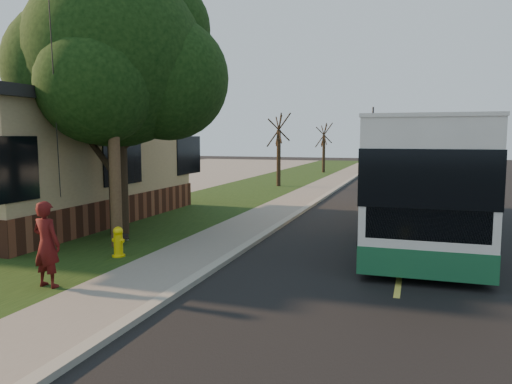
# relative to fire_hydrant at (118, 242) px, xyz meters

# --- Properties ---
(ground) EXTENTS (120.00, 120.00, 0.00)m
(ground) POSITION_rel_fire_hydrant_xyz_m (2.60, 0.00, -0.43)
(ground) COLOR black
(ground) RESTS_ON ground
(road) EXTENTS (8.00, 80.00, 0.01)m
(road) POSITION_rel_fire_hydrant_xyz_m (6.60, 10.00, -0.43)
(road) COLOR black
(road) RESTS_ON ground
(curb) EXTENTS (0.25, 80.00, 0.12)m
(curb) POSITION_rel_fire_hydrant_xyz_m (2.60, 10.00, -0.37)
(curb) COLOR gray
(curb) RESTS_ON ground
(sidewalk) EXTENTS (2.00, 80.00, 0.08)m
(sidewalk) POSITION_rel_fire_hydrant_xyz_m (1.60, 10.00, -0.39)
(sidewalk) COLOR slate
(sidewalk) RESTS_ON ground
(grass_verge) EXTENTS (5.00, 80.00, 0.07)m
(grass_verge) POSITION_rel_fire_hydrant_xyz_m (-1.90, 10.00, -0.40)
(grass_verge) COLOR black
(grass_verge) RESTS_ON ground
(building_lot) EXTENTS (15.00, 80.00, 0.04)m
(building_lot) POSITION_rel_fire_hydrant_xyz_m (-11.90, 10.00, -0.41)
(building_lot) COLOR slate
(building_lot) RESTS_ON ground
(fire_hydrant) EXTENTS (0.32, 0.32, 0.74)m
(fire_hydrant) POSITION_rel_fire_hydrant_xyz_m (0.00, 0.00, 0.00)
(fire_hydrant) COLOR yellow
(fire_hydrant) RESTS_ON grass_verge
(utility_pole) EXTENTS (2.86, 3.21, 9.07)m
(utility_pole) POSITION_rel_fire_hydrant_xyz_m (-0.71, 0.99, 4.20)
(utility_pole) COLOR #473321
(utility_pole) RESTS_ON ground
(leafy_tree) EXTENTS (6.30, 6.00, 7.80)m
(leafy_tree) POSITION_rel_fire_hydrant_xyz_m (-1.57, 2.65, 4.73)
(leafy_tree) COLOR black
(leafy_tree) RESTS_ON grass_verge
(bare_tree_near) EXTENTS (1.38, 1.21, 4.31)m
(bare_tree_near) POSITION_rel_fire_hydrant_xyz_m (-0.90, 18.00, 1.72)
(bare_tree_near) COLOR black
(bare_tree_near) RESTS_ON grass_verge
(bare_tree_far) EXTENTS (1.38, 1.21, 4.03)m
(bare_tree_far) POSITION_rel_fire_hydrant_xyz_m (-0.40, 30.00, 1.57)
(bare_tree_far) COLOR black
(bare_tree_far) RESTS_ON grass_verge
(traffic_signal) EXTENTS (0.18, 0.22, 5.50)m
(traffic_signal) POSITION_rel_fire_hydrant_xyz_m (3.10, 34.00, 2.73)
(traffic_signal) COLOR #2D2D30
(traffic_signal) RESTS_ON ground
(transit_bus) EXTENTS (2.94, 12.76, 3.45)m
(transit_bus) POSITION_rel_fire_hydrant_xyz_m (7.10, 6.14, 1.41)
(transit_bus) COLOR silver
(transit_bus) RESTS_ON ground
(skateboarder) EXTENTS (0.65, 0.46, 1.69)m
(skateboarder) POSITION_rel_fire_hydrant_xyz_m (0.10, -2.56, 0.48)
(skateboarder) COLOR #490E0F
(skateboarder) RESTS_ON grass_verge
(skateboard_main) EXTENTS (0.59, 0.74, 0.07)m
(skateboard_main) POSITION_rel_fire_hydrant_xyz_m (-1.05, 1.92, -0.31)
(skateboard_main) COLOR black
(skateboard_main) RESTS_ON grass_verge
(dumpster) EXTENTS (1.59, 1.30, 1.35)m
(dumpster) POSITION_rel_fire_hydrant_xyz_m (-6.90, 7.98, 0.28)
(dumpster) COLOR black
(dumpster) RESTS_ON building_lot
(distant_car) EXTENTS (2.20, 4.83, 1.61)m
(distant_car) POSITION_rel_fire_hydrant_xyz_m (5.64, 29.59, 0.37)
(distant_car) COLOR black
(distant_car) RESTS_ON ground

